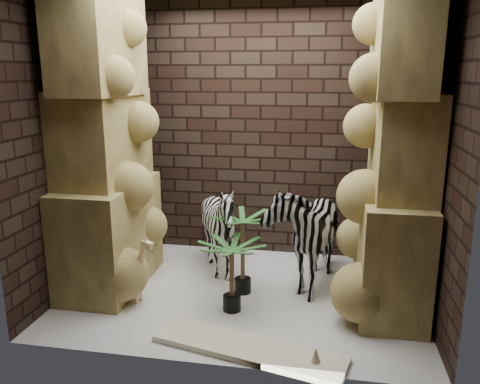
% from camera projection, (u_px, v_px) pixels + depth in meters
% --- Properties ---
extents(floor, '(3.50, 3.50, 0.00)m').
position_uv_depth(floor, '(242.00, 294.00, 4.92)').
color(floor, silver).
rests_on(floor, ground).
extents(wall_back, '(3.50, 0.00, 3.50)m').
position_uv_depth(wall_back, '(260.00, 132.00, 5.75)').
color(wall_back, black).
rests_on(wall_back, ground).
extents(wall_front, '(3.50, 0.00, 3.50)m').
position_uv_depth(wall_front, '(211.00, 175.00, 3.36)').
color(wall_front, black).
rests_on(wall_front, ground).
extents(wall_left, '(0.00, 3.00, 3.00)m').
position_uv_depth(wall_left, '(71.00, 143.00, 4.86)').
color(wall_left, black).
rests_on(wall_left, ground).
extents(wall_right, '(0.00, 3.00, 3.00)m').
position_uv_depth(wall_right, '(437.00, 153.00, 4.25)').
color(wall_right, black).
rests_on(wall_right, ground).
extents(rock_pillar_left, '(0.68, 1.30, 3.00)m').
position_uv_depth(rock_pillar_left, '(104.00, 144.00, 4.80)').
color(rock_pillar_left, tan).
rests_on(rock_pillar_left, floor).
extents(rock_pillar_right, '(0.58, 1.25, 3.00)m').
position_uv_depth(rock_pillar_right, '(398.00, 152.00, 4.31)').
color(rock_pillar_right, tan).
rests_on(rock_pillar_right, floor).
extents(zebra_right, '(0.78, 1.21, 1.34)m').
position_uv_depth(zebra_right, '(305.00, 222.00, 5.03)').
color(zebra_right, white).
rests_on(zebra_right, floor).
extents(zebra_left, '(1.17, 1.30, 0.97)m').
position_uv_depth(zebra_left, '(220.00, 233.00, 5.28)').
color(zebra_left, white).
rests_on(zebra_left, floor).
extents(giraffe_toy, '(0.39, 0.25, 0.72)m').
position_uv_depth(giraffe_toy, '(130.00, 266.00, 4.70)').
color(giraffe_toy, beige).
rests_on(giraffe_toy, floor).
extents(palm_front, '(0.36, 0.36, 0.85)m').
position_uv_depth(palm_front, '(243.00, 253.00, 4.85)').
color(palm_front, '#1C5420').
rests_on(palm_front, floor).
extents(palm_back, '(0.36, 0.36, 0.70)m').
position_uv_depth(palm_back, '(232.00, 276.00, 4.50)').
color(palm_back, '#1C5420').
rests_on(palm_back, floor).
extents(surfboard, '(1.63, 0.75, 0.05)m').
position_uv_depth(surfboard, '(248.00, 348.00, 3.90)').
color(surfboard, '#F7ECC3').
rests_on(surfboard, floor).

